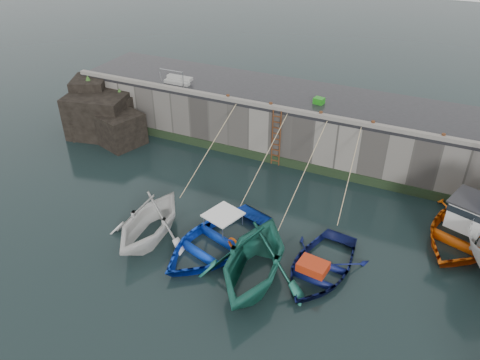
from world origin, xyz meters
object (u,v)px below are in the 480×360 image
at_px(boat_far_orange, 468,229).
at_px(fish_crate, 319,101).
at_px(boat_near_white, 151,236).
at_px(boat_near_navy, 320,270).
at_px(boat_near_blacktrim, 254,279).
at_px(bollard_d, 373,124).
at_px(bollard_b, 271,105).
at_px(boat_near_blue, 216,247).
at_px(bollard_a, 228,97).
at_px(ladder, 276,139).
at_px(bollard_e, 443,136).
at_px(bollard_c, 321,114).

height_order(boat_far_orange, fish_crate, boat_far_orange).
xyz_separation_m(boat_near_white, boat_near_navy, (7.33, 1.08, 0.00)).
height_order(boat_near_white, boat_near_blacktrim, boat_near_blacktrim).
bearing_deg(bollard_d, bollard_b, 180.00).
xyz_separation_m(boat_near_blue, bollard_b, (-0.73, 7.86, 3.30)).
bearing_deg(bollard_a, boat_far_orange, -11.40).
distance_m(ladder, fish_crate, 3.05).
relative_size(boat_near_white, bollard_e, 16.33).
distance_m(boat_near_blacktrim, boat_far_orange, 9.74).
height_order(boat_near_navy, fish_crate, fish_crate).
bearing_deg(boat_near_white, ladder, 67.55).
xyz_separation_m(boat_near_navy, bollard_d, (0.13, 7.37, 3.30)).
bearing_deg(bollard_e, bollard_d, 180.00).
height_order(fish_crate, bollard_e, fish_crate).
bearing_deg(boat_near_blacktrim, bollard_b, 101.94).
distance_m(boat_near_white, boat_far_orange, 13.82).
height_order(bollard_b, bollard_e, same).
bearing_deg(ladder, boat_near_blue, -88.25).
bearing_deg(boat_near_blacktrim, boat_near_white, 168.15).
distance_m(boat_near_blacktrim, boat_near_navy, 2.70).
bearing_deg(bollard_a, boat_near_blue, -67.65).
xyz_separation_m(ladder, bollard_a, (-3.00, 0.34, 1.71)).
bearing_deg(bollard_d, bollard_c, 180.00).
xyz_separation_m(bollard_d, bollard_e, (3.20, 0.00, 0.00)).
distance_m(bollard_a, bollard_b, 2.50).
relative_size(boat_near_navy, bollard_e, 16.60).
distance_m(boat_near_blue, boat_near_navy, 4.47).
height_order(boat_near_white, bollard_d, bollard_d).
distance_m(fish_crate, bollard_d, 3.54).
distance_m(bollard_c, bollard_e, 5.80).
relative_size(ladder, boat_near_blacktrim, 0.61).
bearing_deg(bollard_c, boat_near_navy, -71.44).
relative_size(bollard_a, bollard_b, 1.00).
height_order(bollard_d, bollard_e, same).
height_order(boat_near_white, bollard_a, bollard_a).
bearing_deg(fish_crate, bollard_b, -133.64).
bearing_deg(bollard_e, boat_near_blue, -134.68).
xyz_separation_m(ladder, bollard_b, (-0.50, 0.34, 1.71)).
relative_size(boat_far_orange, bollard_e, 26.45).
height_order(ladder, boat_near_blue, ladder).
bearing_deg(bollard_c, boat_far_orange, -18.70).
distance_m(boat_near_blue, fish_crate, 10.09).
relative_size(fish_crate, bollard_e, 1.89).
distance_m(boat_near_navy, fish_crate, 10.01).
xyz_separation_m(bollard_b, bollard_c, (2.70, 0.00, 0.00)).
height_order(ladder, bollard_d, bollard_d).
bearing_deg(boat_near_navy, bollard_d, 95.71).
bearing_deg(bollard_b, fish_crate, 36.38).
height_order(boat_near_navy, bollard_d, bollard_d).
bearing_deg(boat_near_blacktrim, boat_far_orange, 34.14).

